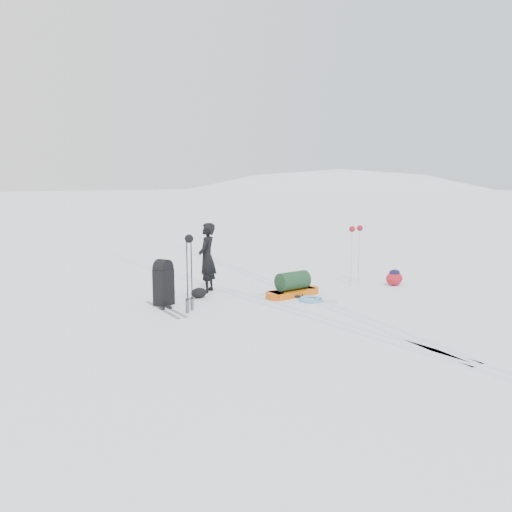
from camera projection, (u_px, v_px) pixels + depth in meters
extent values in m
plane|color=white|center=(260.00, 301.00, 10.92)|extent=(200.00, 200.00, 0.00)
ellipsoid|color=white|center=(336.00, 446.00, 146.15)|extent=(256.00, 192.00, 160.00)
cube|color=silver|center=(255.00, 301.00, 10.85)|extent=(1.40, 17.97, 0.01)
cube|color=silver|center=(264.00, 300.00, 10.98)|extent=(1.40, 17.97, 0.01)
cube|color=silver|center=(256.00, 279.00, 13.26)|extent=(2.09, 13.88, 0.01)
cube|color=silver|center=(264.00, 278.00, 13.39)|extent=(2.09, 13.88, 0.01)
imported|color=black|center=(207.00, 258.00, 11.62)|extent=(0.70, 0.69, 1.63)
cube|color=#D65F0C|center=(293.00, 293.00, 11.35)|extent=(1.14, 0.50, 0.14)
cylinder|color=orange|center=(310.00, 290.00, 11.65)|extent=(0.43, 0.43, 0.14)
cylinder|color=#C0500B|center=(275.00, 296.00, 11.05)|extent=(0.43, 0.43, 0.14)
cylinder|color=#15301C|center=(293.00, 281.00, 11.31)|extent=(0.76, 0.43, 0.41)
cube|color=black|center=(164.00, 287.00, 10.46)|extent=(0.47, 0.42, 0.77)
cylinder|color=black|center=(163.00, 268.00, 10.39)|extent=(0.46, 0.41, 0.38)
cube|color=black|center=(169.00, 290.00, 10.66)|extent=(0.17, 0.22, 0.33)
cylinder|color=slate|center=(166.00, 295.00, 11.09)|extent=(0.56, 0.53, 0.17)
cylinder|color=black|center=(187.00, 272.00, 10.53)|extent=(0.03, 0.03, 1.38)
cylinder|color=black|center=(192.00, 272.00, 10.53)|extent=(0.03, 0.03, 1.38)
torus|color=black|center=(188.00, 299.00, 10.62)|extent=(0.13, 0.13, 0.01)
torus|color=black|center=(192.00, 299.00, 10.62)|extent=(0.13, 0.13, 0.01)
sphere|color=black|center=(189.00, 239.00, 10.42)|extent=(0.18, 0.18, 0.18)
cylinder|color=silver|center=(351.00, 258.00, 12.39)|extent=(0.03, 0.03, 1.39)
cylinder|color=silver|center=(359.00, 256.00, 12.61)|extent=(0.03, 0.03, 1.39)
torus|color=#B8BBC0|center=(351.00, 281.00, 12.48)|extent=(0.12, 0.12, 0.01)
torus|color=#B5B8BD|center=(358.00, 279.00, 12.70)|extent=(0.12, 0.12, 0.01)
sphere|color=maroon|center=(352.00, 229.00, 12.28)|extent=(0.15, 0.15, 0.15)
sphere|color=maroon|center=(360.00, 228.00, 12.50)|extent=(0.15, 0.15, 0.15)
cube|color=gray|center=(169.00, 308.00, 10.23)|extent=(0.09, 1.59, 0.01)
cube|color=#909498|center=(162.00, 310.00, 10.14)|extent=(0.09, 1.59, 0.01)
cube|color=black|center=(169.00, 307.00, 10.23)|extent=(0.06, 0.16, 0.04)
cube|color=black|center=(162.00, 308.00, 10.14)|extent=(0.06, 0.16, 0.04)
cube|color=silver|center=(297.00, 298.00, 11.11)|extent=(1.08, 1.63, 0.02)
cube|color=silver|center=(299.00, 296.00, 11.28)|extent=(1.08, 1.63, 0.02)
cube|color=black|center=(297.00, 297.00, 11.11)|extent=(0.16, 0.20, 0.05)
cube|color=black|center=(299.00, 295.00, 11.28)|extent=(0.16, 0.20, 0.05)
torus|color=#5293C9|center=(311.00, 299.00, 10.90)|extent=(0.68, 0.68, 0.05)
torus|color=#5EACE6|center=(310.00, 298.00, 10.94)|extent=(0.54, 0.54, 0.05)
ellipsoid|color=maroon|center=(394.00, 279.00, 12.46)|extent=(0.58, 0.56, 0.34)
ellipsoid|color=black|center=(394.00, 273.00, 12.44)|extent=(0.38, 0.37, 0.16)
cylinder|color=#5A5B61|center=(187.00, 307.00, 9.90)|extent=(0.08, 0.08, 0.26)
cylinder|color=slate|center=(192.00, 304.00, 10.10)|extent=(0.08, 0.08, 0.24)
cylinder|color=black|center=(187.00, 300.00, 9.87)|extent=(0.07, 0.07, 0.03)
cylinder|color=black|center=(192.00, 298.00, 10.08)|extent=(0.07, 0.07, 0.03)
ellipsoid|color=black|center=(199.00, 293.00, 11.16)|extent=(0.37, 0.28, 0.23)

